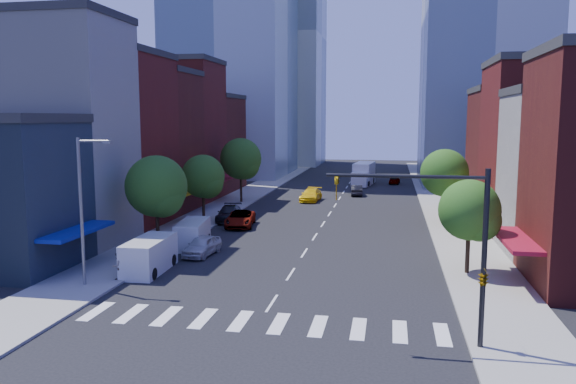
# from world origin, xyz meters

# --- Properties ---
(ground) EXTENTS (220.00, 220.00, 0.00)m
(ground) POSITION_xyz_m (0.00, 0.00, 0.00)
(ground) COLOR black
(ground) RESTS_ON ground
(sidewalk_left) EXTENTS (5.00, 120.00, 0.15)m
(sidewalk_left) POSITION_xyz_m (-12.50, 40.00, 0.07)
(sidewalk_left) COLOR gray
(sidewalk_left) RESTS_ON ground
(sidewalk_right) EXTENTS (5.00, 120.00, 0.15)m
(sidewalk_right) POSITION_xyz_m (12.50, 40.00, 0.07)
(sidewalk_right) COLOR gray
(sidewalk_right) RESTS_ON ground
(crosswalk) EXTENTS (19.00, 3.00, 0.01)m
(crosswalk) POSITION_xyz_m (0.00, -3.00, 0.01)
(crosswalk) COLOR silver
(crosswalk) RESTS_ON ground
(bldg_left_1) EXTENTS (12.00, 8.00, 18.00)m
(bldg_left_1) POSITION_xyz_m (-21.00, 12.00, 9.00)
(bldg_left_1) COLOR beige
(bldg_left_1) RESTS_ON ground
(bldg_left_2) EXTENTS (12.00, 9.00, 16.00)m
(bldg_left_2) POSITION_xyz_m (-21.00, 20.50, 8.00)
(bldg_left_2) COLOR #5C1715
(bldg_left_2) RESTS_ON ground
(bldg_left_3) EXTENTS (12.00, 8.00, 15.00)m
(bldg_left_3) POSITION_xyz_m (-21.00, 29.00, 7.50)
(bldg_left_3) COLOR #4F1413
(bldg_left_3) RESTS_ON ground
(bldg_left_4) EXTENTS (12.00, 9.00, 17.00)m
(bldg_left_4) POSITION_xyz_m (-21.00, 37.50, 8.50)
(bldg_left_4) COLOR #5C1715
(bldg_left_4) RESTS_ON ground
(bldg_left_5) EXTENTS (12.00, 10.00, 13.00)m
(bldg_left_5) POSITION_xyz_m (-21.00, 47.00, 6.50)
(bldg_left_5) COLOR #4F1413
(bldg_left_5) RESTS_ON ground
(bldg_right_2) EXTENTS (12.00, 10.00, 15.00)m
(bldg_right_2) POSITION_xyz_m (21.00, 24.00, 7.50)
(bldg_right_2) COLOR #5C1715
(bldg_right_2) RESTS_ON ground
(bldg_right_3) EXTENTS (12.00, 10.00, 13.00)m
(bldg_right_3) POSITION_xyz_m (21.00, 34.00, 6.50)
(bldg_right_3) COLOR #4F1413
(bldg_right_3) RESTS_ON ground
(tower_far_w) EXTENTS (18.00, 18.00, 56.00)m
(tower_far_w) POSITION_xyz_m (-18.00, 95.00, 28.00)
(tower_far_w) COLOR #9EA5AD
(tower_far_w) RESTS_ON ground
(traffic_signal) EXTENTS (7.24, 2.24, 8.00)m
(traffic_signal) POSITION_xyz_m (9.94, -4.50, 4.16)
(traffic_signal) COLOR black
(traffic_signal) RESTS_ON sidewalk_right
(streetlight) EXTENTS (2.25, 0.25, 9.00)m
(streetlight) POSITION_xyz_m (-11.81, 1.00, 5.28)
(streetlight) COLOR slate
(streetlight) RESTS_ON sidewalk_left
(tree_left_near) EXTENTS (4.80, 4.80, 7.30)m
(tree_left_near) POSITION_xyz_m (-11.35, 10.92, 4.87)
(tree_left_near) COLOR black
(tree_left_near) RESTS_ON sidewalk_left
(tree_left_mid) EXTENTS (4.20, 4.20, 6.65)m
(tree_left_mid) POSITION_xyz_m (-11.35, 21.92, 4.53)
(tree_left_mid) COLOR black
(tree_left_mid) RESTS_ON sidewalk_left
(tree_left_far) EXTENTS (5.00, 5.00, 7.75)m
(tree_left_far) POSITION_xyz_m (-11.35, 35.92, 5.20)
(tree_left_far) COLOR black
(tree_left_far) RESTS_ON sidewalk_left
(tree_right_near) EXTENTS (4.00, 4.00, 6.20)m
(tree_right_near) POSITION_xyz_m (11.65, 7.92, 4.19)
(tree_right_near) COLOR black
(tree_right_near) RESTS_ON sidewalk_right
(tree_right_far) EXTENTS (4.60, 4.60, 7.20)m
(tree_right_far) POSITION_xyz_m (11.65, 25.92, 4.86)
(tree_right_far) COLOR black
(tree_right_far) RESTS_ON sidewalk_right
(parked_car_front) EXTENTS (2.16, 4.49, 1.48)m
(parked_car_front) POSITION_xyz_m (-7.50, 9.91, 0.74)
(parked_car_front) COLOR #B6B5BA
(parked_car_front) RESTS_ON ground
(parked_car_second) EXTENTS (1.87, 4.32, 1.38)m
(parked_car_second) POSITION_xyz_m (-9.50, 13.16, 0.69)
(parked_car_second) COLOR black
(parked_car_second) RESTS_ON ground
(parked_car_third) EXTENTS (3.25, 5.76, 1.52)m
(parked_car_third) POSITION_xyz_m (-7.63, 21.39, 0.76)
(parked_car_third) COLOR #999999
(parked_car_third) RESTS_ON ground
(parked_car_rear) EXTENTS (2.75, 5.48, 1.53)m
(parked_car_rear) POSITION_xyz_m (-9.50, 23.96, 0.76)
(parked_car_rear) COLOR black
(parked_car_rear) RESTS_ON ground
(cargo_van_near) EXTENTS (2.35, 5.40, 2.27)m
(cargo_van_near) POSITION_xyz_m (-9.49, 4.80, 1.12)
(cargo_van_near) COLOR silver
(cargo_van_near) RESTS_ON ground
(cargo_van_far) EXTENTS (2.58, 5.15, 2.10)m
(cargo_van_far) POSITION_xyz_m (-9.17, 12.40, 1.04)
(cargo_van_far) COLOR silver
(cargo_van_far) RESTS_ON ground
(taxi) EXTENTS (2.47, 5.39, 1.53)m
(taxi) POSITION_xyz_m (-3.32, 38.98, 0.76)
(taxi) COLOR yellow
(taxi) RESTS_ON ground
(traffic_car_oncoming) EXTENTS (1.84, 4.33, 1.39)m
(traffic_car_oncoming) POSITION_xyz_m (1.96, 45.33, 0.70)
(traffic_car_oncoming) COLOR black
(traffic_car_oncoming) RESTS_ON ground
(traffic_car_far) EXTENTS (1.91, 3.93, 1.29)m
(traffic_car_far) POSITION_xyz_m (7.03, 59.63, 0.65)
(traffic_car_far) COLOR #999999
(traffic_car_far) RESTS_ON ground
(box_truck) EXTENTS (3.38, 8.65, 3.39)m
(box_truck) POSITION_xyz_m (2.28, 57.51, 1.60)
(box_truck) COLOR white
(box_truck) RESTS_ON ground
(pedestrian_near) EXTENTS (0.59, 0.75, 1.80)m
(pedestrian_near) POSITION_xyz_m (-10.50, 8.27, 1.05)
(pedestrian_near) COLOR #999999
(pedestrian_near) RESTS_ON sidewalk_left
(pedestrian_far) EXTENTS (0.93, 1.02, 1.71)m
(pedestrian_far) POSITION_xyz_m (-10.50, 2.44, 1.00)
(pedestrian_far) COLOR #999999
(pedestrian_far) RESTS_ON sidewalk_left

